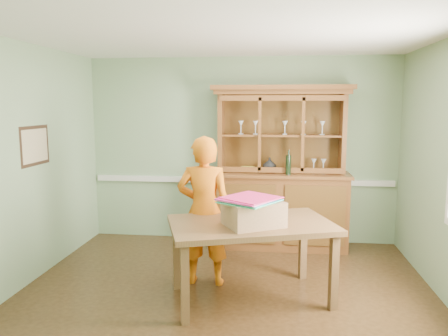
# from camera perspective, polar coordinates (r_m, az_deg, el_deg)

# --- Properties ---
(floor) EXTENTS (4.50, 4.50, 0.00)m
(floor) POSITION_cam_1_polar(r_m,az_deg,el_deg) (4.86, 0.16, -16.25)
(floor) COLOR #4C3118
(floor) RESTS_ON ground
(ceiling) EXTENTS (4.50, 4.50, 0.00)m
(ceiling) POSITION_cam_1_polar(r_m,az_deg,el_deg) (4.47, 0.18, 17.07)
(ceiling) COLOR white
(ceiling) RESTS_ON wall_back
(wall_back) EXTENTS (4.50, 0.00, 4.50)m
(wall_back) POSITION_cam_1_polar(r_m,az_deg,el_deg) (6.44, 2.24, 2.33)
(wall_back) COLOR gray
(wall_back) RESTS_ON floor
(wall_left) EXTENTS (0.00, 4.00, 4.00)m
(wall_left) POSITION_cam_1_polar(r_m,az_deg,el_deg) (5.23, -25.13, 0.17)
(wall_left) COLOR gray
(wall_left) RESTS_ON floor
(wall_front) EXTENTS (4.50, 0.00, 4.50)m
(wall_front) POSITION_cam_1_polar(r_m,az_deg,el_deg) (2.53, -5.13, -7.01)
(wall_front) COLOR gray
(wall_front) RESTS_ON floor
(chair_rail) EXTENTS (4.41, 0.05, 0.08)m
(chair_rail) POSITION_cam_1_polar(r_m,az_deg,el_deg) (6.48, 2.20, -1.65)
(chair_rail) COLOR silver
(chair_rail) RESTS_ON wall_back
(framed_map) EXTENTS (0.03, 0.60, 0.46)m
(framed_map) POSITION_cam_1_polar(r_m,az_deg,el_deg) (5.45, -23.42, 2.69)
(framed_map) COLOR #332014
(framed_map) RESTS_ON wall_left
(china_hutch) EXTENTS (1.94, 0.64, 2.28)m
(china_hutch) POSITION_cam_1_polar(r_m,az_deg,el_deg) (6.25, 7.31, -3.02)
(china_hutch) COLOR brown
(china_hutch) RESTS_ON floor
(dining_table) EXTENTS (1.87, 1.45, 0.82)m
(dining_table) POSITION_cam_1_polar(r_m,az_deg,el_deg) (4.54, 3.57, -8.27)
(dining_table) COLOR brown
(dining_table) RESTS_ON floor
(cardboard_box) EXTENTS (0.68, 0.63, 0.25)m
(cardboard_box) POSITION_cam_1_polar(r_m,az_deg,el_deg) (4.37, 3.86, -5.92)
(cardboard_box) COLOR tan
(cardboard_box) RESTS_ON dining_table
(kite_stack) EXTENTS (0.64, 0.64, 0.04)m
(kite_stack) POSITION_cam_1_polar(r_m,az_deg,el_deg) (4.31, 3.31, -4.10)
(kite_stack) COLOR #36B973
(kite_stack) RESTS_ON cardboard_box
(person) EXTENTS (0.62, 0.41, 1.68)m
(person) POSITION_cam_1_polar(r_m,az_deg,el_deg) (4.90, -2.60, -5.61)
(person) COLOR orange
(person) RESTS_ON floor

